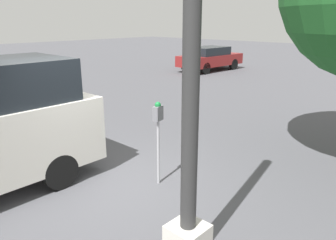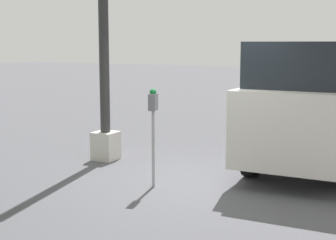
% 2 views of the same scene
% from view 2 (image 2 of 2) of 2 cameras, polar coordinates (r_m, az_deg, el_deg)
% --- Properties ---
extents(ground_plane, '(80.00, 80.00, 0.00)m').
position_cam_2_polar(ground_plane, '(8.58, 4.72, -6.80)').
color(ground_plane, '#4C4C51').
extents(parking_meter_near, '(0.22, 0.15, 1.56)m').
position_cam_2_polar(parking_meter_near, '(8.01, -1.66, 0.55)').
color(parking_meter_near, '#9E9EA3').
rests_on(parking_meter_near, ground).
extents(parking_meter_far, '(0.22, 0.15, 1.31)m').
position_cam_2_polar(parking_meter_far, '(15.00, 12.82, 3.38)').
color(parking_meter_far, '#9E9EA3').
rests_on(parking_meter_far, ground).
extents(lamp_post, '(0.44, 0.44, 5.16)m').
position_cam_2_polar(lamp_post, '(9.94, -7.08, 6.08)').
color(lamp_post, beige).
rests_on(lamp_post, ground).
extents(parked_van, '(5.04, 1.84, 2.29)m').
position_cam_2_polar(parked_van, '(10.03, 16.47, 2.20)').
color(parked_van, beige).
rests_on(parked_van, ground).
extents(fire_hydrant, '(0.16, 0.16, 0.72)m').
position_cam_2_polar(fire_hydrant, '(15.61, 12.33, 1.34)').
color(fire_hydrant, gold).
rests_on(fire_hydrant, ground).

